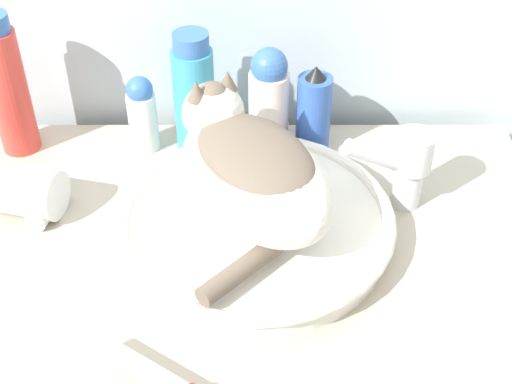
{
  "coord_description": "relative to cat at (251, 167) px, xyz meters",
  "views": [
    {
      "loc": [
        0.02,
        -0.46,
        1.56
      ],
      "look_at": [
        0.01,
        0.29,
        0.93
      ],
      "focal_mm": 50.0,
      "sensor_mm": 36.0,
      "label": 1
    }
  ],
  "objects": [
    {
      "name": "sink_basin",
      "position": [
        0.01,
        -0.01,
        -0.1
      ],
      "size": [
        0.41,
        0.41,
        0.05
      ],
      "color": "white",
      "rests_on": "vanity_counter"
    },
    {
      "name": "cat",
      "position": [
        0.0,
        0.0,
        0.0
      ],
      "size": [
        0.3,
        0.35,
        0.17
      ],
      "rotation": [
        0.0,
        0.0,
        2.13
      ],
      "color": "silver",
      "rests_on": "sink_basin"
    },
    {
      "name": "mouthwash_bottle",
      "position": [
        -0.09,
        0.22,
        -0.02
      ],
      "size": [
        0.07,
        0.07,
        0.21
      ],
      "color": "teal",
      "rests_on": "vanity_counter"
    },
    {
      "name": "spray_bottle_trigger",
      "position": [
        0.1,
        0.22,
        -0.05
      ],
      "size": [
        0.06,
        0.06,
        0.16
      ],
      "color": "#335BB7",
      "rests_on": "vanity_counter"
    },
    {
      "name": "shampoo_bottle_tall",
      "position": [
        -0.39,
        0.22,
        -0.0
      ],
      "size": [
        0.06,
        0.06,
        0.24
      ],
      "color": "#DB3D33",
      "rests_on": "vanity_counter"
    },
    {
      "name": "deodorant_stick",
      "position": [
        -0.18,
        0.22,
        -0.05
      ],
      "size": [
        0.05,
        0.05,
        0.14
      ],
      "color": "white",
      "rests_on": "vanity_counter"
    },
    {
      "name": "lotion_bottle_white",
      "position": [
        0.03,
        0.22,
        -0.03
      ],
      "size": [
        0.07,
        0.07,
        0.19
      ],
      "color": "silver",
      "rests_on": "vanity_counter"
    },
    {
      "name": "hair_dryer",
      "position": [
        -0.36,
        0.05,
        -0.09
      ],
      "size": [
        0.19,
        0.11,
        0.08
      ],
      "rotation": [
        0.0,
        0.0,
        2.91
      ],
      "color": "silver",
      "rests_on": "vanity_counter"
    },
    {
      "name": "cream_tube",
      "position": [
        -0.12,
        -0.27,
        -0.11
      ],
      "size": [
        0.14,
        0.11,
        0.04
      ],
      "rotation": [
        0.0,
        0.0,
        -0.58
      ],
      "color": "silver",
      "rests_on": "vanity_counter"
    },
    {
      "name": "faucet",
      "position": [
        0.23,
        0.06,
        -0.04
      ],
      "size": [
        0.14,
        0.08,
        0.14
      ],
      "rotation": [
        0.0,
        0.0,
        -2.83
      ],
      "color": "silver",
      "rests_on": "vanity_counter"
    }
  ]
}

